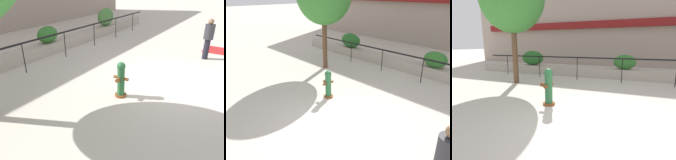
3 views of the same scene
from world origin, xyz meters
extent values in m
plane|color=beige|center=(0.00, 0.00, 0.00)|extent=(120.00, 120.00, 0.00)
cube|color=#ADA393|center=(0.00, 6.00, 0.25)|extent=(18.00, 0.70, 0.50)
cube|color=black|center=(0.00, 4.90, 1.12)|extent=(15.00, 0.05, 0.06)
cylinder|color=black|center=(-2.14, 4.90, 0.57)|extent=(0.04, 0.04, 1.15)
cylinder|color=black|center=(0.00, 4.90, 0.57)|extent=(0.04, 0.04, 1.15)
cylinder|color=black|center=(2.14, 4.90, 0.57)|extent=(0.04, 0.04, 1.15)
cylinder|color=black|center=(4.29, 4.90, 0.57)|extent=(0.04, 0.04, 1.15)
cylinder|color=black|center=(6.43, 4.90, 0.57)|extent=(0.04, 0.04, 1.15)
ellipsoid|color=#2D6B28|center=(0.05, 6.00, 0.87)|extent=(1.10, 0.64, 0.75)
ellipsoid|color=#427538|center=(4.86, 6.00, 1.03)|extent=(1.52, 0.59, 1.06)
cylinder|color=brown|center=(-1.78, 0.99, 0.03)|extent=(0.35, 0.35, 0.06)
cylinder|color=#286638|center=(-1.78, 0.99, 0.48)|extent=(0.22, 0.22, 0.85)
sphere|color=#286638|center=(-1.78, 0.99, 0.95)|extent=(0.25, 0.25, 0.25)
cylinder|color=brown|center=(-1.96, 0.99, 0.59)|extent=(0.14, 0.11, 0.11)
cylinder|color=brown|center=(-1.78, 1.17, 0.59)|extent=(0.09, 0.13, 0.09)
cylinder|color=brown|center=(-1.78, 0.82, 0.59)|extent=(0.09, 0.13, 0.09)
cylinder|color=black|center=(3.11, -0.43, 0.44)|extent=(0.25, 0.25, 0.88)
cylinder|color=#333338|center=(3.11, -0.43, 1.19)|extent=(0.42, 0.42, 0.62)
sphere|color=#8C6647|center=(3.11, -0.43, 1.61)|extent=(0.23, 0.23, 0.23)
cube|color=#B22323|center=(4.72, -0.74, 0.01)|extent=(1.30, 1.30, 0.01)
camera|label=1|loc=(-6.80, -1.89, 3.23)|focal=35.00mm
camera|label=2|loc=(4.02, -3.96, 3.83)|focal=35.00mm
camera|label=3|loc=(0.45, -3.41, 1.74)|focal=28.00mm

